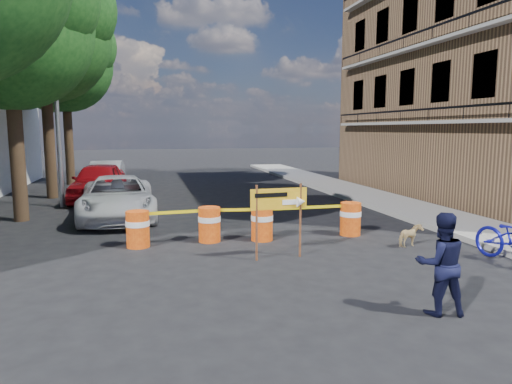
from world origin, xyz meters
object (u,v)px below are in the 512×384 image
detour_sign (286,204)px  sedan_silver (106,175)px  sedan_red (99,182)px  barrel_mid_right (262,223)px  barrel_mid_left (209,224)px  dog (410,236)px  suv_white (117,198)px  barrel_far_left (138,228)px  barrel_far_right (350,218)px  pedestrian (441,264)px

detour_sign → sedan_silver: size_ratio=0.41×
sedan_red → barrel_mid_right: bearing=-54.0°
barrel_mid_left → dog: barrel_mid_left is taller
suv_white → sedan_red: (-0.96, 4.21, 0.08)m
barrel_mid_left → barrel_mid_right: bearing=-7.6°
barrel_mid_right → suv_white: size_ratio=0.18×
barrel_far_left → barrel_far_right: size_ratio=1.00×
barrel_far_left → detour_sign: bearing=-28.9°
suv_white → dog: bearing=-39.3°
barrel_far_right → sedan_red: size_ratio=0.20×
barrel_far_left → pedestrian: bearing=-48.9°
pedestrian → suv_white: 10.64m
barrel_far_right → suv_white: bearing=148.5°
barrel_far_right → dog: (0.88, -1.54, -0.19)m
dog → sedan_silver: 15.66m
barrel_mid_left → barrel_mid_right: 1.37m
barrel_mid_left → pedestrian: pedestrian is taller
pedestrian → barrel_mid_right: bearing=-61.8°
pedestrian → dog: size_ratio=2.45×
detour_sign → barrel_mid_right: bearing=89.7°
barrel_far_right → detour_sign: bearing=-143.9°
detour_sign → dog: detour_sign is taller
barrel_mid_left → sedan_red: sedan_red is taller
sedan_silver → suv_white: bearing=-81.0°
suv_white → barrel_far_right: bearing=-33.9°
barrel_far_right → dog: 1.78m
pedestrian → barrel_far_right: bearing=-88.3°
barrel_mid_right → suv_white: 5.47m
detour_sign → pedestrian: 3.85m
detour_sign → barrel_far_left: bearing=147.7°
detour_sign → barrel_far_right: bearing=32.7°
barrel_far_right → detour_sign: size_ratio=0.53×
barrel_mid_left → barrel_far_right: same height
barrel_far_right → dog: bearing=-60.1°
barrel_far_right → suv_white: suv_white is taller
barrel_far_right → dog: size_ratio=1.36×
dog → suv_white: bearing=31.7°
detour_sign → suv_white: bearing=121.4°
detour_sign → pedestrian: bearing=-71.6°
sedan_red → sedan_silver: sedan_red is taller
barrel_mid_left → detour_sign: bearing=-53.1°
barrel_mid_left → barrel_far_right: size_ratio=1.00×
barrel_mid_left → barrel_far_right: 3.86m
barrel_far_left → sedan_red: bearing=101.6°
barrel_far_left → sedan_silver: size_ratio=0.22×
barrel_mid_right → dog: size_ratio=1.36×
pedestrian → dog: bearing=-104.2°
barrel_mid_right → detour_sign: detour_sign is taller
detour_sign → suv_white: size_ratio=0.34×
dog → sedan_red: bearing=18.9°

